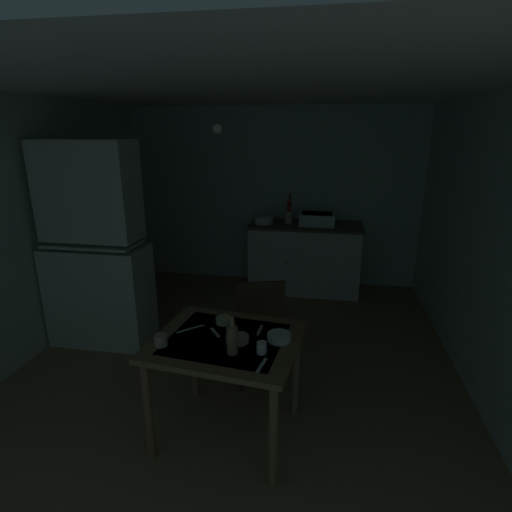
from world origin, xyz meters
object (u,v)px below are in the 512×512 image
at_px(chair_far_side, 259,330).
at_px(mug_dark, 161,340).
at_px(hutch_cabinet, 96,253).
at_px(dining_table, 227,353).
at_px(hand_pump, 289,210).
at_px(mixing_bowl_counter, 264,220).
at_px(sink_basin, 317,219).
at_px(glass_bottle, 232,339).
at_px(serving_bowl_wide, 279,337).

height_order(chair_far_side, mug_dark, chair_far_side).
bearing_deg(chair_far_side, hutch_cabinet, 164.32).
bearing_deg(chair_far_side, dining_table, -100.61).
distance_m(hand_pump, mixing_bowl_counter, 0.35).
bearing_deg(chair_far_side, mixing_bowl_counter, 97.70).
height_order(hand_pump, mug_dark, hand_pump).
distance_m(chair_far_side, mug_dark, 0.98).
relative_size(sink_basin, glass_bottle, 1.74).
xyz_separation_m(sink_basin, hand_pump, (-0.36, 0.05, 0.09)).
relative_size(hand_pump, serving_bowl_wide, 2.49).
relative_size(dining_table, serving_bowl_wide, 6.60).
bearing_deg(sink_basin, chair_far_side, -100.10).
xyz_separation_m(sink_basin, mug_dark, (-0.89, -2.97, -0.18)).
bearing_deg(mixing_bowl_counter, chair_far_side, -82.30).
distance_m(hutch_cabinet, hand_pump, 2.45).
distance_m(chair_far_side, glass_bottle, 0.88).
relative_size(sink_basin, serving_bowl_wide, 2.81).
xyz_separation_m(mixing_bowl_counter, glass_bottle, (0.25, -2.94, -0.09)).
bearing_deg(mug_dark, dining_table, 22.05).
relative_size(sink_basin, mug_dark, 5.31).
bearing_deg(mug_dark, chair_far_side, 57.34).
height_order(dining_table, mug_dark, mug_dark).
distance_m(hand_pump, mug_dark, 3.07).
height_order(mixing_bowl_counter, dining_table, mixing_bowl_counter).
height_order(sink_basin, glass_bottle, sink_basin).
bearing_deg(dining_table, hutch_cabinet, 144.69).
relative_size(sink_basin, dining_table, 0.43).
relative_size(mixing_bowl_counter, glass_bottle, 0.97).
xyz_separation_m(chair_far_side, glass_bottle, (-0.04, -0.80, 0.36)).
bearing_deg(hutch_cabinet, mixing_bowl_counter, 50.19).
bearing_deg(mixing_bowl_counter, glass_bottle, -85.11).
bearing_deg(mixing_bowl_counter, sink_basin, 4.22).
xyz_separation_m(sink_basin, dining_table, (-0.51, -2.81, -0.33)).
bearing_deg(chair_far_side, hand_pump, 89.36).
distance_m(sink_basin, glass_bottle, 3.02).
distance_m(mixing_bowl_counter, mug_dark, 2.93).
bearing_deg(mug_dark, hutch_cabinet, 132.87).
bearing_deg(serving_bowl_wide, hutch_cabinet, 150.73).
xyz_separation_m(hutch_cabinet, glass_bottle, (1.64, -1.27, -0.07)).
height_order(hand_pump, chair_far_side, hand_pump).
bearing_deg(hutch_cabinet, mug_dark, -47.13).
bearing_deg(glass_bottle, dining_table, 115.40).
distance_m(mixing_bowl_counter, serving_bowl_wide, 2.78).
height_order(hand_pump, mixing_bowl_counter, hand_pump).
distance_m(sink_basin, mug_dark, 3.11).
bearing_deg(chair_far_side, sink_basin, 79.90).
xyz_separation_m(hand_pump, dining_table, (-0.14, -2.86, -0.42)).
height_order(sink_basin, hand_pump, hand_pump).
bearing_deg(mug_dark, glass_bottle, -1.74).
bearing_deg(hand_pump, mug_dark, -99.97).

